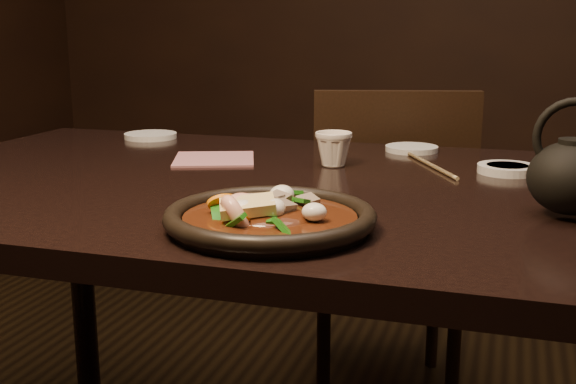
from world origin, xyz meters
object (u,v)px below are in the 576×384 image
(table, at_px, (311,226))
(plate, at_px, (270,219))
(tea_cup, at_px, (334,148))
(teapot, at_px, (573,174))
(chair, at_px, (388,239))

(table, relative_size, plate, 5.63)
(table, relative_size, tea_cup, 22.56)
(teapot, bearing_deg, table, 169.72)
(tea_cup, bearing_deg, teapot, -32.46)
(chair, distance_m, teapot, 0.89)
(tea_cup, height_order, teapot, teapot)
(table, xyz_separation_m, teapot, (0.41, -0.10, 0.14))
(plate, distance_m, tea_cup, 0.45)
(tea_cup, bearing_deg, table, -89.81)
(plate, bearing_deg, table, 94.81)
(plate, height_order, teapot, teapot)
(chair, relative_size, plate, 3.04)
(table, bearing_deg, chair, 87.01)
(chair, bearing_deg, teapot, 102.18)
(chair, height_order, plate, chair)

